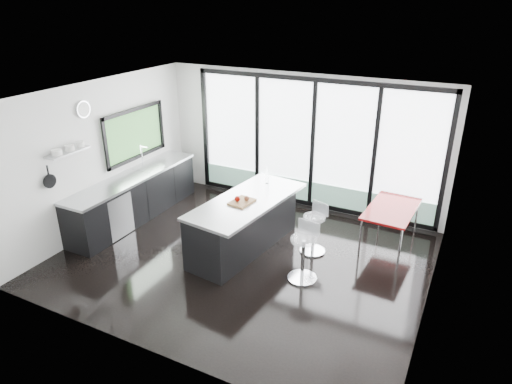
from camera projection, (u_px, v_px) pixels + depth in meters
The scene contains 11 objects.
floor at pixel (243, 258), 7.88m from camera, with size 6.00×5.00×0.00m, color black.
ceiling at pixel (241, 96), 6.76m from camera, with size 6.00×5.00×0.00m, color white.
wall_back at pixel (311, 150), 9.27m from camera, with size 6.00×0.09×2.80m.
wall_front at pixel (139, 257), 5.27m from camera, with size 6.00×0.00×2.80m, color silver.
wall_left at pixel (112, 144), 8.71m from camera, with size 0.26×5.00×2.80m.
wall_right at pixel (440, 222), 6.08m from camera, with size 0.00×5.00×2.80m, color silver.
counter_cabinets at pixel (135, 197), 9.12m from camera, with size 0.69×3.24×1.36m.
island at pixel (244, 223), 8.01m from camera, with size 1.29×2.49×1.27m.
bar_stool_near at pixel (303, 259), 7.15m from camera, with size 0.47×0.47×0.75m, color silver.
bar_stool_far at pixel (313, 234), 7.94m from camera, with size 0.44×0.44×0.71m, color silver.
red_table at pixel (390, 226), 8.18m from camera, with size 0.77×1.36×0.73m, color maroon.
Camera 1 is at (3.25, -5.94, 4.20)m, focal length 32.00 mm.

